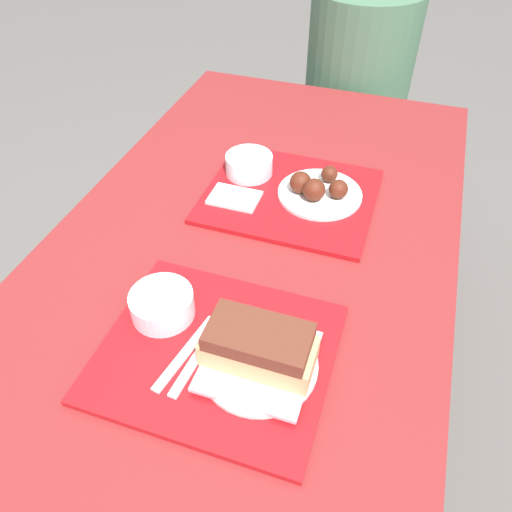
{
  "coord_description": "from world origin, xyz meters",
  "views": [
    {
      "loc": [
        0.26,
        -0.69,
        1.46
      ],
      "look_at": [
        0.04,
        -0.02,
        0.79
      ],
      "focal_mm": 35.0,
      "sensor_mm": 36.0,
      "label": 1
    }
  ],
  "objects_px": {
    "bowl_coleslaw_far": "(249,164)",
    "wings_plate_far": "(318,189)",
    "tray_far": "(290,196)",
    "brisket_sandwich_plate": "(259,351)",
    "bowl_coleslaw_near": "(162,303)",
    "person_seated_across": "(359,66)",
    "tray_near": "(217,352)"
  },
  "relations": [
    {
      "from": "brisket_sandwich_plate",
      "to": "wings_plate_far",
      "type": "height_order",
      "value": "brisket_sandwich_plate"
    },
    {
      "from": "brisket_sandwich_plate",
      "to": "person_seated_across",
      "type": "bearing_deg",
      "value": 92.61
    },
    {
      "from": "bowl_coleslaw_near",
      "to": "bowl_coleslaw_far",
      "type": "height_order",
      "value": "same"
    },
    {
      "from": "bowl_coleslaw_near",
      "to": "person_seated_across",
      "type": "bearing_deg",
      "value": 83.57
    },
    {
      "from": "bowl_coleslaw_far",
      "to": "person_seated_across",
      "type": "height_order",
      "value": "person_seated_across"
    },
    {
      "from": "tray_near",
      "to": "tray_far",
      "type": "relative_size",
      "value": 1.0
    },
    {
      "from": "tray_near",
      "to": "wings_plate_far",
      "type": "height_order",
      "value": "wings_plate_far"
    },
    {
      "from": "brisket_sandwich_plate",
      "to": "person_seated_across",
      "type": "xyz_separation_m",
      "value": [
        -0.06,
        1.29,
        -0.06
      ]
    },
    {
      "from": "bowl_coleslaw_near",
      "to": "person_seated_across",
      "type": "xyz_separation_m",
      "value": [
        0.14,
        1.24,
        -0.04
      ]
    },
    {
      "from": "tray_near",
      "to": "person_seated_across",
      "type": "distance_m",
      "value": 1.29
    },
    {
      "from": "tray_far",
      "to": "brisket_sandwich_plate",
      "type": "distance_m",
      "value": 0.48
    },
    {
      "from": "bowl_coleslaw_near",
      "to": "person_seated_across",
      "type": "distance_m",
      "value": 1.25
    },
    {
      "from": "tray_far",
      "to": "bowl_coleslaw_far",
      "type": "distance_m",
      "value": 0.13
    },
    {
      "from": "bowl_coleslaw_near",
      "to": "brisket_sandwich_plate",
      "type": "relative_size",
      "value": 0.58
    },
    {
      "from": "bowl_coleslaw_near",
      "to": "brisket_sandwich_plate",
      "type": "xyz_separation_m",
      "value": [
        0.2,
        -0.05,
        0.01
      ]
    },
    {
      "from": "wings_plate_far",
      "to": "person_seated_across",
      "type": "xyz_separation_m",
      "value": [
        -0.04,
        0.81,
        -0.04
      ]
    },
    {
      "from": "tray_far",
      "to": "bowl_coleslaw_far",
      "type": "relative_size",
      "value": 3.39
    },
    {
      "from": "brisket_sandwich_plate",
      "to": "bowl_coleslaw_far",
      "type": "distance_m",
      "value": 0.56
    },
    {
      "from": "bowl_coleslaw_far",
      "to": "wings_plate_far",
      "type": "relative_size",
      "value": 0.58
    },
    {
      "from": "tray_far",
      "to": "brisket_sandwich_plate",
      "type": "height_order",
      "value": "brisket_sandwich_plate"
    },
    {
      "from": "tray_near",
      "to": "tray_far",
      "type": "bearing_deg",
      "value": 90.25
    },
    {
      "from": "bowl_coleslaw_far",
      "to": "bowl_coleslaw_near",
      "type": "bearing_deg",
      "value": -89.96
    },
    {
      "from": "tray_near",
      "to": "tray_far",
      "type": "xyz_separation_m",
      "value": [
        -0.0,
        0.47,
        0.0
      ]
    },
    {
      "from": "bowl_coleslaw_far",
      "to": "brisket_sandwich_plate",
      "type": "bearing_deg",
      "value": -69.18
    },
    {
      "from": "tray_near",
      "to": "bowl_coleslaw_near",
      "type": "bearing_deg",
      "value": 159.33
    },
    {
      "from": "bowl_coleslaw_near",
      "to": "person_seated_across",
      "type": "height_order",
      "value": "person_seated_across"
    },
    {
      "from": "person_seated_across",
      "to": "brisket_sandwich_plate",
      "type": "bearing_deg",
      "value": -87.39
    },
    {
      "from": "wings_plate_far",
      "to": "person_seated_across",
      "type": "bearing_deg",
      "value": 92.99
    },
    {
      "from": "tray_near",
      "to": "tray_far",
      "type": "distance_m",
      "value": 0.47
    },
    {
      "from": "wings_plate_far",
      "to": "brisket_sandwich_plate",
      "type": "bearing_deg",
      "value": -88.02
    },
    {
      "from": "bowl_coleslaw_far",
      "to": "tray_near",
      "type": "bearing_deg",
      "value": -76.81
    },
    {
      "from": "wings_plate_far",
      "to": "person_seated_across",
      "type": "relative_size",
      "value": 0.27
    }
  ]
}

